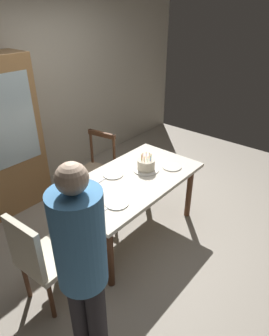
{
  "coord_description": "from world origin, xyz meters",
  "views": [
    {
      "loc": [
        -2.02,
        -1.74,
        2.35
      ],
      "look_at": [
        0.05,
        0.0,
        0.84
      ],
      "focal_mm": 31.41,
      "sensor_mm": 36.0,
      "label": 1
    }
  ],
  "objects": [
    {
      "name": "person_celebrant",
      "position": [
        -1.23,
        -0.65,
        0.94
      ],
      "size": [
        0.32,
        0.32,
        1.65
      ],
      "color": "#262328",
      "rests_on": "ground"
    },
    {
      "name": "fork_near_celebrant",
      "position": [
        -0.59,
        -0.18,
        0.74
      ],
      "size": [
        0.18,
        0.02,
        0.01
      ],
      "primitive_type": "cube",
      "rotation": [
        0.0,
        0.0,
        0.03
      ],
      "color": "silver",
      "rests_on": "dining_table"
    },
    {
      "name": "birthday_cake",
      "position": [
        0.23,
        -0.01,
        0.8
      ],
      "size": [
        0.28,
        0.28,
        0.19
      ],
      "color": "silver",
      "rests_on": "dining_table"
    },
    {
      "name": "fork_far_side",
      "position": [
        -0.24,
        0.2,
        0.74
      ],
      "size": [
        0.18,
        0.03,
        0.01
      ],
      "primitive_type": "cube",
      "rotation": [
        0.0,
        0.0,
        0.06
      ],
      "color": "silver",
      "rests_on": "dining_table"
    },
    {
      "name": "plate_near_celebrant",
      "position": [
        -0.43,
        -0.19,
        0.75
      ],
      "size": [
        0.22,
        0.22,
        0.01
      ],
      "primitive_type": "cylinder",
      "color": "silver",
      "rests_on": "dining_table"
    },
    {
      "name": "plate_far_side",
      "position": [
        -0.08,
        0.19,
        0.75
      ],
      "size": [
        0.22,
        0.22,
        0.01
      ],
      "primitive_type": "cylinder",
      "color": "silver",
      "rests_on": "dining_table"
    },
    {
      "name": "chair_spindle_back",
      "position": [
        0.17,
        0.76,
        0.46
      ],
      "size": [
        0.51,
        0.51,
        0.95
      ],
      "color": "tan",
      "rests_on": "ground"
    },
    {
      "name": "ground",
      "position": [
        0.0,
        0.0,
        0.0
      ],
      "size": [
        6.4,
        6.4,
        0.0
      ],
      "primitive_type": "plane",
      "color": "#9E9384"
    },
    {
      "name": "back_wall",
      "position": [
        0.0,
        1.85,
        1.3
      ],
      "size": [
        6.4,
        0.1,
        2.6
      ],
      "primitive_type": "cube",
      "color": "beige",
      "rests_on": "ground"
    },
    {
      "name": "dining_table",
      "position": [
        0.0,
        0.0,
        0.65
      ],
      "size": [
        1.58,
        0.86,
        0.74
      ],
      "color": "silver",
      "rests_on": "ground"
    },
    {
      "name": "plate_near_guest",
      "position": [
        0.47,
        -0.19,
        0.75
      ],
      "size": [
        0.22,
        0.22,
        0.01
      ],
      "primitive_type": "cylinder",
      "color": "silver",
      "rests_on": "dining_table"
    },
    {
      "name": "chair_upholstered",
      "position": [
        -1.18,
        -0.02,
        0.53
      ],
      "size": [
        0.47,
        0.47,
        0.95
      ],
      "color": "beige",
      "rests_on": "ground"
    }
  ]
}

